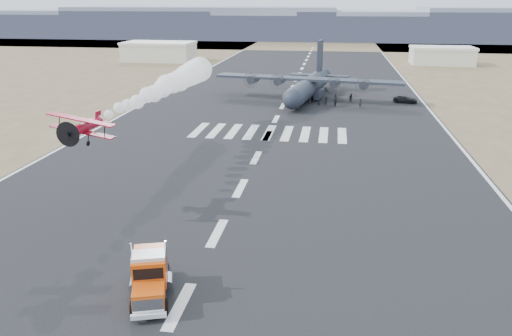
% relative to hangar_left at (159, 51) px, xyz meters
% --- Properties ---
extents(ground, '(500.00, 500.00, 0.00)m').
position_rel_hangar_left_xyz_m(ground, '(52.00, -145.00, -3.41)').
color(ground, black).
rests_on(ground, ground).
extents(scrub_far, '(500.00, 80.00, 0.00)m').
position_rel_hangar_left_xyz_m(scrub_far, '(52.00, 85.00, -3.41)').
color(scrub_far, brown).
rests_on(scrub_far, ground).
extents(runway_markings, '(60.00, 260.00, 0.01)m').
position_rel_hangar_left_xyz_m(runway_markings, '(52.00, -85.00, -3.40)').
color(runway_markings, silver).
rests_on(runway_markings, ground).
extents(ridge_seg_b, '(150.00, 50.00, 15.00)m').
position_rel_hangar_left_xyz_m(ridge_seg_b, '(-78.00, 115.00, 4.09)').
color(ridge_seg_b, slate).
rests_on(ridge_seg_b, ground).
extents(ridge_seg_c, '(150.00, 50.00, 17.00)m').
position_rel_hangar_left_xyz_m(ridge_seg_c, '(-13.00, 115.00, 5.09)').
color(ridge_seg_c, slate).
rests_on(ridge_seg_c, ground).
extents(ridge_seg_d, '(150.00, 50.00, 13.00)m').
position_rel_hangar_left_xyz_m(ridge_seg_d, '(52.00, 115.00, 3.09)').
color(ridge_seg_d, slate).
rests_on(ridge_seg_d, ground).
extents(ridge_seg_e, '(150.00, 50.00, 15.00)m').
position_rel_hangar_left_xyz_m(ridge_seg_e, '(117.00, 115.00, 4.09)').
color(ridge_seg_e, slate).
rests_on(ridge_seg_e, ground).
extents(hangar_left, '(24.50, 14.50, 6.70)m').
position_rel_hangar_left_xyz_m(hangar_left, '(0.00, 0.00, 0.00)').
color(hangar_left, beige).
rests_on(hangar_left, ground).
extents(hangar_right, '(20.50, 12.50, 5.90)m').
position_rel_hangar_left_xyz_m(hangar_right, '(98.00, 5.00, -0.40)').
color(hangar_right, beige).
rests_on(hangar_right, ground).
extents(semi_truck, '(4.40, 7.87, 3.47)m').
position_rel_hangar_left_xyz_m(semi_truck, '(49.47, -143.89, -1.71)').
color(semi_truck, black).
rests_on(semi_truck, ground).
extents(aerobatic_biplane, '(6.79, 6.09, 3.04)m').
position_rel_hangar_left_xyz_m(aerobatic_biplane, '(38.07, -130.15, 5.69)').
color(aerobatic_biplane, '#B10B2D').
extents(smoke_trail, '(4.29, 39.43, 4.29)m').
position_rel_hangar_left_xyz_m(smoke_trail, '(38.99, -98.13, 5.98)').
color(smoke_trail, white).
extents(transport_aircraft, '(41.09, 33.69, 11.87)m').
position_rel_hangar_left_xyz_m(transport_aircraft, '(56.91, -63.57, -0.35)').
color(transport_aircraft, '#1F242F').
rests_on(transport_aircraft, ground).
extents(support_vehicle, '(5.48, 3.57, 1.40)m').
position_rel_hangar_left_xyz_m(support_vehicle, '(77.62, -65.21, -2.71)').
color(support_vehicle, black).
rests_on(support_vehicle, ground).
extents(crew_a, '(0.73, 0.71, 1.56)m').
position_rel_hangar_left_xyz_m(crew_a, '(59.39, -71.65, -2.63)').
color(crew_a, black).
rests_on(crew_a, ground).
extents(crew_b, '(1.05, 1.01, 1.86)m').
position_rel_hangar_left_xyz_m(crew_b, '(66.04, -66.64, -2.48)').
color(crew_b, black).
rests_on(crew_b, ground).
extents(crew_c, '(1.13, 0.61, 1.69)m').
position_rel_hangar_left_xyz_m(crew_c, '(62.67, -70.53, -2.57)').
color(crew_c, black).
rests_on(crew_c, ground).
extents(crew_d, '(1.02, 1.14, 1.75)m').
position_rel_hangar_left_xyz_m(crew_d, '(62.76, -67.54, -2.53)').
color(crew_d, black).
rests_on(crew_d, ground).
extents(crew_e, '(0.73, 0.92, 1.65)m').
position_rel_hangar_left_xyz_m(crew_e, '(57.41, -69.27, -2.58)').
color(crew_e, black).
rests_on(crew_e, ground).
extents(crew_f, '(0.85, 1.66, 1.71)m').
position_rel_hangar_left_xyz_m(crew_f, '(62.76, -72.21, -2.55)').
color(crew_f, black).
rests_on(crew_f, ground).
extents(crew_g, '(0.58, 0.70, 1.89)m').
position_rel_hangar_left_xyz_m(crew_g, '(67.72, -72.59, -2.46)').
color(crew_g, black).
rests_on(crew_g, ground).
extents(crew_h, '(0.54, 0.82, 1.62)m').
position_rel_hangar_left_xyz_m(crew_h, '(60.87, -70.14, -2.60)').
color(crew_h, black).
rests_on(crew_h, ground).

